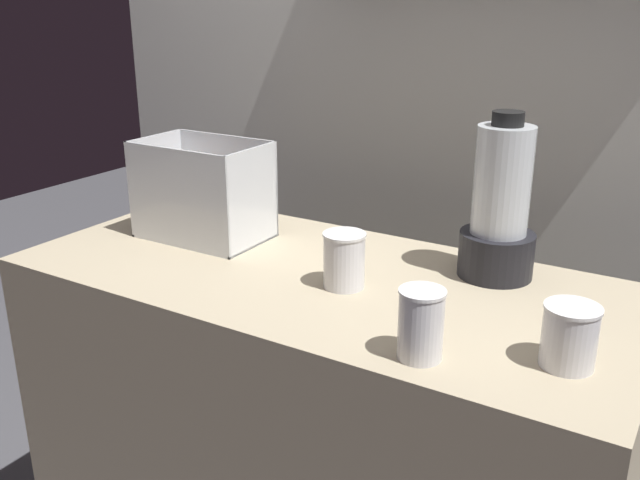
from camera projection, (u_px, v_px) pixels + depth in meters
counter at (320, 443)px, 1.71m from camera, size 1.40×0.64×0.90m
back_wall_unit at (456, 75)px, 2.05m from camera, size 2.60×0.24×2.50m
carrot_display_bin at (206, 208)px, 1.77m from camera, size 0.32×0.20×0.25m
blender_pitcher at (500, 212)px, 1.50m from camera, size 0.16×0.16×0.36m
juice_cup_beet_far_left at (344, 264)px, 1.47m from camera, size 0.09×0.09×0.12m
juice_cup_carrot_left at (421, 329)px, 1.18m from camera, size 0.08×0.08×0.13m
juice_cup_pomegranate_middle at (569, 339)px, 1.16m from camera, size 0.09×0.09×0.11m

